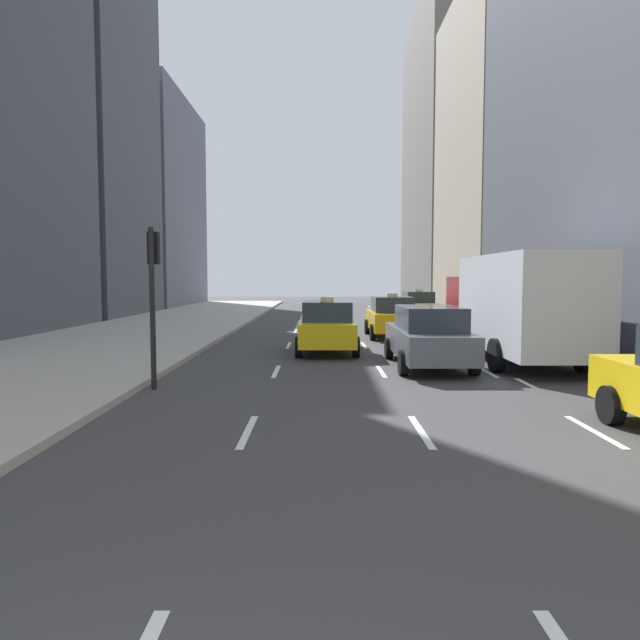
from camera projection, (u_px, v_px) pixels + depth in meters
sidewalk_left at (160, 328)px, 28.16m from camera, size 8.00×66.00×0.15m
lane_markings at (359, 337)px, 24.16m from camera, size 5.72×56.00×0.01m
building_row_left at (18, 62)px, 28.11m from camera, size 6.00×60.72×35.96m
building_row_right at (548, 48)px, 27.69m from camera, size 6.00×57.13×36.06m
taxi_lead at (392, 316)px, 24.18m from camera, size 2.02×4.40×1.87m
taxi_third at (328, 326)px, 19.18m from camera, size 2.02×4.40×1.87m
taxi_fourth at (418, 306)px, 34.03m from camera, size 2.02×4.40×1.87m
sedan_black_near at (429, 336)px, 15.94m from camera, size 2.02×4.98×1.71m
box_truck at (515, 304)px, 17.13m from camera, size 2.58×8.40×3.15m
traffic_light_pole at (154, 281)px, 12.68m from camera, size 0.24×0.42×3.60m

